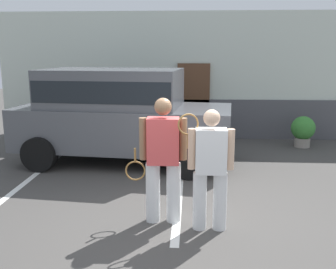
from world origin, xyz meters
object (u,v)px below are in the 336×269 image
object	(u,v)px
parked_suv	(119,111)
potted_plant_by_porch	(303,130)
tennis_player_man	(163,159)
tennis_player_woman	(210,168)

from	to	relation	value
parked_suv	potted_plant_by_porch	bearing A→B (deg)	26.19
tennis_player_man	potted_plant_by_porch	world-z (taller)	tennis_player_man
tennis_player_man	potted_plant_by_porch	size ratio (longest dim) A/B	2.25
tennis_player_woman	parked_suv	bearing A→B (deg)	-61.14
parked_suv	potted_plant_by_porch	xyz separation A→B (m)	(4.45, 1.64, -0.70)
tennis_player_woman	potted_plant_by_porch	xyz separation A→B (m)	(2.62, 4.90, -0.43)
potted_plant_by_porch	parked_suv	bearing A→B (deg)	-159.71
tennis_player_man	tennis_player_woman	distance (m)	0.69
tennis_player_man	tennis_player_woman	size ratio (longest dim) A/B	1.07
parked_suv	tennis_player_woman	bearing A→B (deg)	-54.82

